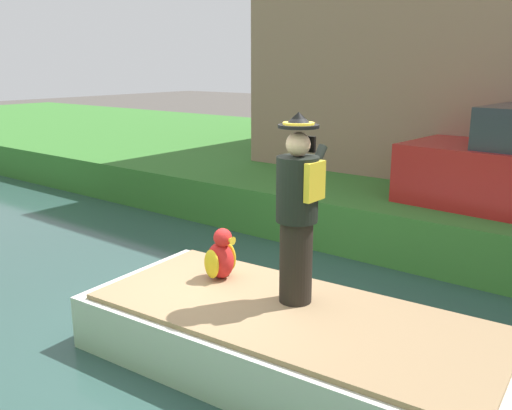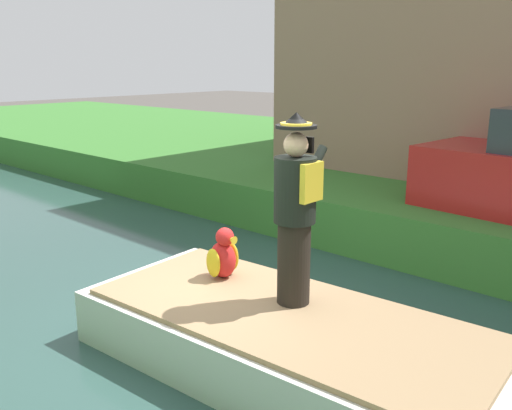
{
  "view_description": "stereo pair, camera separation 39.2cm",
  "coord_description": "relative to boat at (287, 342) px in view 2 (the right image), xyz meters",
  "views": [
    {
      "loc": [
        -4.0,
        -3.76,
        2.99
      ],
      "look_at": [
        0.21,
        -0.47,
        1.61
      ],
      "focal_mm": 38.71,
      "sensor_mm": 36.0,
      "label": 1
    },
    {
      "loc": [
        -3.74,
        -4.06,
        2.99
      ],
      "look_at": [
        0.21,
        -0.47,
        1.61
      ],
      "focal_mm": 38.71,
      "sensor_mm": 36.0,
      "label": 2
    }
  ],
  "objects": [
    {
      "name": "person_pirate",
      "position": [
        0.22,
        0.1,
        1.23
      ],
      "size": [
        0.61,
        0.42,
        1.85
      ],
      "rotation": [
        0.0,
        0.0,
        0.26
      ],
      "color": "black",
      "rests_on": "boat"
    },
    {
      "name": "canal_water",
      "position": [
        0.0,
        1.07,
        -0.35
      ],
      "size": [
        6.2,
        48.0,
        0.1
      ],
      "primitive_type": "cube",
      "color": "#2D4C47",
      "rests_on": "ground"
    },
    {
      "name": "grass_bank_far",
      "position": [
        8.07,
        1.07,
        0.05
      ],
      "size": [
        9.95,
        48.0,
        0.9
      ],
      "primitive_type": "cube",
      "color": "#38752D",
      "rests_on": "ground"
    },
    {
      "name": "ground_plane",
      "position": [
        0.0,
        1.07,
        -0.4
      ],
      "size": [
        80.0,
        80.0,
        0.0
      ],
      "primitive_type": "plane",
      "color": "#4C4742"
    },
    {
      "name": "boat",
      "position": [
        0.0,
        0.0,
        0.0
      ],
      "size": [
        2.1,
        4.32,
        0.61
      ],
      "color": "silver",
      "rests_on": "canal_water"
    },
    {
      "name": "parrot_plush",
      "position": [
        0.21,
        1.08,
        0.55
      ],
      "size": [
        0.36,
        0.34,
        0.57
      ],
      "color": "red",
      "rests_on": "boat"
    }
  ]
}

